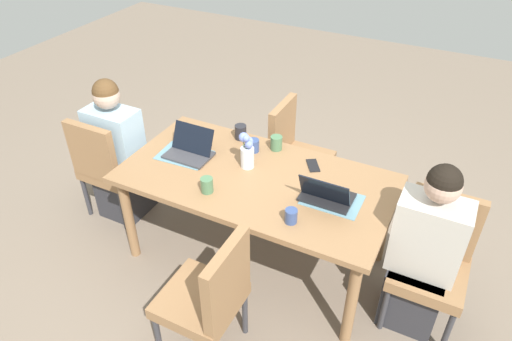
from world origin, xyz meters
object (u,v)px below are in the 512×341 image
person_head_right_left_mid (119,158)px  laptop_head_right_left_mid (190,150)px  phone_black (313,165)px  flower_vase (247,151)px  laptop_head_left_left_near (326,195)px  coffee_mug_centre_left (291,216)px  coffee_mug_centre_right (276,143)px  dining_table (256,186)px  coffee_mug_near_left (207,185)px  chair_far_left_far (210,295)px  chair_head_left_left_near (434,256)px  chair_near_right_near (294,150)px  coffee_mug_far_left (241,132)px  coffee_mug_near_right (253,145)px  person_head_left_left_near (422,257)px  chair_head_right_left_mid (107,164)px

person_head_right_left_mid → laptop_head_right_left_mid: size_ratio=3.73×
person_head_right_left_mid → phone_black: person_head_right_left_mid is taller
flower_vase → laptop_head_left_left_near: bearing=169.7°
coffee_mug_centre_left → coffee_mug_centre_right: 0.79m
dining_table → laptop_head_right_left_mid: bearing=-2.1°
flower_vase → coffee_mug_centre_left: 0.63m
person_head_right_left_mid → coffee_mug_near_left: 1.08m
chair_far_left_far → laptop_head_left_left_near: (-0.38, -0.79, 0.29)m
chair_head_left_left_near → chair_near_right_near: same height
chair_far_left_far → coffee_mug_centre_right: (0.15, -1.19, 0.30)m
coffee_mug_centre_right → chair_near_right_near: bearing=-88.5°
coffee_mug_centre_right → coffee_mug_near_left: bearing=74.3°
dining_table → coffee_mug_centre_right: 0.39m
coffee_mug_centre_left → coffee_mug_far_left: size_ratio=0.82×
chair_near_right_near → laptop_head_left_left_near: (-0.53, 0.79, 0.29)m
chair_near_right_near → coffee_mug_far_left: bearing=52.8°
dining_table → chair_head_left_left_near: size_ratio=2.02×
coffee_mug_near_left → phone_black: coffee_mug_near_left is taller
coffee_mug_centre_right → coffee_mug_near_right: bearing=35.7°
dining_table → laptop_head_left_left_near: laptop_head_left_left_near is taller
chair_head_left_left_near → coffee_mug_centre_right: size_ratio=8.68×
laptop_head_left_left_near → coffee_mug_far_left: (0.82, -0.41, 0.01)m
chair_far_left_far → coffee_mug_near_right: (0.28, -1.09, 0.29)m
laptop_head_left_left_near → phone_black: bearing=-56.9°
chair_head_left_left_near → coffee_mug_near_left: (1.40, 0.34, 0.30)m
laptop_head_right_left_mid → coffee_mug_near_left: laptop_head_right_left_mid is taller
laptop_head_right_left_mid → phone_black: 0.87m
coffee_mug_near_left → coffee_mug_centre_left: (-0.59, 0.03, -0.01)m
chair_far_left_far → flower_vase: bearing=-75.5°
laptop_head_left_left_near → laptop_head_right_left_mid: bearing=-2.7°
dining_table → coffee_mug_near_left: bearing=53.9°
laptop_head_left_left_near → phone_black: 0.38m
coffee_mug_near_left → flower_vase: bearing=-104.9°
coffee_mug_centre_left → coffee_mug_centre_right: size_ratio=0.86×
person_head_left_left_near → phone_black: bearing=-19.9°
coffee_mug_near_right → laptop_head_left_left_near: bearing=155.5°
person_head_right_left_mid → laptop_head_left_left_near: bearing=179.2°
coffee_mug_far_left → phone_black: bearing=171.2°
chair_far_left_far → coffee_mug_centre_left: 0.64m
dining_table → flower_vase: bearing=-36.9°
laptop_head_right_left_mid → coffee_mug_far_left: (-0.21, -0.36, 0.01)m
coffee_mug_centre_left → coffee_mug_centre_right: bearing=-59.0°
chair_far_left_far → laptop_head_right_left_mid: bearing=-51.8°
dining_table → laptop_head_right_left_mid: laptop_head_right_left_mid is taller
phone_black → coffee_mug_centre_right: bearing=-137.1°
chair_head_right_left_mid → coffee_mug_near_left: size_ratio=8.89×
coffee_mug_near_left → coffee_mug_centre_left: bearing=177.5°
flower_vase → laptop_head_right_left_mid: flower_vase is taller
chair_near_right_near → coffee_mug_near_right: bearing=75.7°
person_head_left_left_near → laptop_head_right_left_mid: bearing=-1.2°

